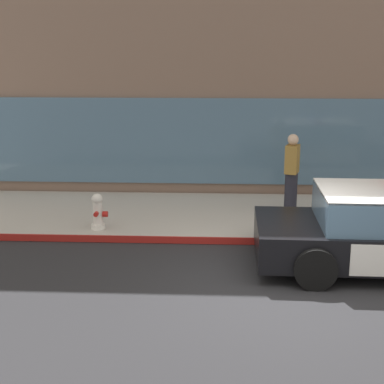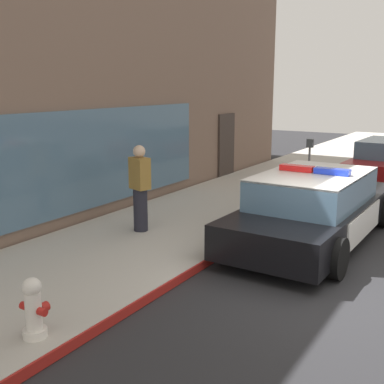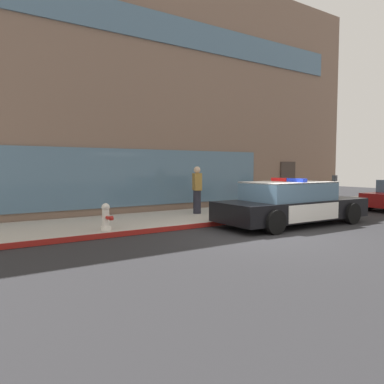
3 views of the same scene
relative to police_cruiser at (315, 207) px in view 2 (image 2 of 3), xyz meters
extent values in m
plane|color=#262628|center=(-2.14, -0.94, -0.68)|extent=(48.00, 48.00, 0.00)
cube|color=#B2ADA3|center=(-2.14, 2.75, -0.61)|extent=(48.00, 3.33, 0.15)
cube|color=maroon|center=(-2.14, 1.07, -0.61)|extent=(28.80, 0.04, 0.14)
cube|color=slate|center=(-3.29, 4.44, 0.77)|extent=(11.49, 0.08, 2.10)
cube|color=#382D28|center=(4.75, 4.44, 0.37)|extent=(1.00, 0.08, 2.10)
cube|color=black|center=(0.06, 0.00, -0.18)|extent=(5.23, 2.00, 0.60)
cube|color=silver|center=(1.72, -0.04, -0.02)|extent=(1.81, 1.89, 0.05)
cube|color=silver|center=(-1.76, 0.04, -0.02)|extent=(1.49, 1.89, 0.05)
cube|color=silver|center=(-0.02, 0.96, -0.18)|extent=(2.18, 0.08, 0.51)
cube|color=silver|center=(-0.06, -0.96, -0.18)|extent=(2.18, 0.08, 0.51)
cube|color=yellow|center=(-0.02, 0.98, -0.18)|extent=(0.22, 0.02, 0.26)
cube|color=slate|center=(-0.15, 0.00, 0.39)|extent=(2.74, 1.76, 0.60)
cube|color=silver|center=(-0.15, 0.00, 0.68)|extent=(2.74, 1.76, 0.04)
cube|color=red|center=(-0.14, 0.34, 0.76)|extent=(0.21, 0.65, 0.11)
cube|color=blue|center=(-0.15, -0.34, 0.76)|extent=(0.21, 0.65, 0.11)
cylinder|color=black|center=(1.80, 0.91, -0.34)|extent=(0.68, 0.23, 0.68)
cylinder|color=black|center=(-1.63, 0.98, -0.34)|extent=(0.68, 0.23, 0.68)
cylinder|color=black|center=(-1.67, -0.91, -0.34)|extent=(0.68, 0.23, 0.68)
cylinder|color=silver|center=(-5.60, 1.47, -0.48)|extent=(0.28, 0.28, 0.10)
cylinder|color=silver|center=(-5.60, 1.47, -0.21)|extent=(0.19, 0.19, 0.45)
sphere|color=silver|center=(-5.60, 1.47, 0.09)|extent=(0.22, 0.22, 0.22)
cylinder|color=#B21E19|center=(-5.60, 1.47, 0.16)|extent=(0.06, 0.06, 0.05)
cylinder|color=#B21E19|center=(-5.60, 1.32, -0.18)|extent=(0.09, 0.10, 0.09)
cylinder|color=#B21E19|center=(-5.60, 1.61, -0.18)|extent=(0.09, 0.10, 0.09)
cylinder|color=#B21E19|center=(-5.45, 1.47, -0.22)|extent=(0.10, 0.12, 0.12)
cylinder|color=black|center=(8.81, 0.81, -0.36)|extent=(0.65, 0.22, 0.64)
cylinder|color=black|center=(5.91, 0.90, -0.36)|extent=(0.65, 0.22, 0.64)
cylinder|color=#23232D|center=(-1.59, 3.00, -0.11)|extent=(0.28, 0.28, 0.85)
cube|color=olive|center=(-1.59, 3.00, 0.63)|extent=(0.37, 0.46, 0.62)
sphere|color=beige|center=(-1.59, 3.00, 1.06)|extent=(0.24, 0.24, 0.24)
cylinder|color=slate|center=(4.50, 1.62, 0.02)|extent=(0.06, 0.06, 1.10)
cube|color=#474C51|center=(4.50, 1.62, 0.69)|extent=(0.12, 0.18, 0.24)
camera|label=1|loc=(-3.19, -9.21, 3.01)|focal=52.84mm
camera|label=2|loc=(-9.04, -2.79, 2.33)|focal=45.77mm
camera|label=3|loc=(-8.97, -7.90, 1.17)|focal=34.01mm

